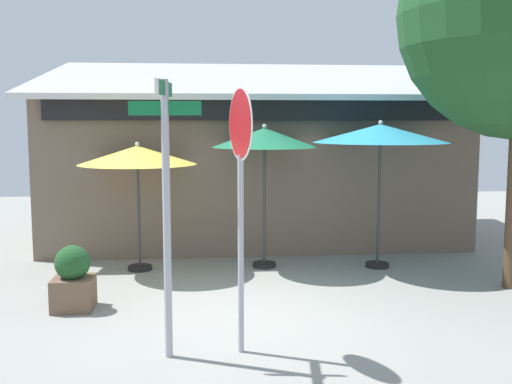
{
  "coord_description": "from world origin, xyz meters",
  "views": [
    {
      "loc": [
        -0.75,
        -8.39,
        2.74
      ],
      "look_at": [
        0.14,
        1.2,
        1.6
      ],
      "focal_mm": 42.14,
      "sensor_mm": 36.0,
      "label": 1
    }
  ],
  "objects_px": {
    "stop_sign": "(241,167)",
    "patio_umbrella_teal_right": "(380,135)",
    "street_sign_post": "(166,192)",
    "patio_umbrella_mustard_left": "(137,156)",
    "patio_umbrella_forest_green_center": "(264,139)",
    "sidewalk_planter": "(73,279)"
  },
  "relations": [
    {
      "from": "stop_sign",
      "to": "patio_umbrella_teal_right",
      "type": "bearing_deg",
      "value": 54.13
    },
    {
      "from": "stop_sign",
      "to": "patio_umbrella_forest_green_center",
      "type": "xyz_separation_m",
      "value": [
        0.72,
        4.16,
        0.19
      ]
    },
    {
      "from": "street_sign_post",
      "to": "sidewalk_planter",
      "type": "bearing_deg",
      "value": 127.45
    },
    {
      "from": "street_sign_post",
      "to": "patio_umbrella_forest_green_center",
      "type": "xyz_separation_m",
      "value": [
        1.57,
        4.23,
        0.47
      ]
    },
    {
      "from": "street_sign_post",
      "to": "stop_sign",
      "type": "bearing_deg",
      "value": 5.08
    },
    {
      "from": "stop_sign",
      "to": "patio_umbrella_teal_right",
      "type": "distance_m",
      "value": 4.87
    },
    {
      "from": "stop_sign",
      "to": "patio_umbrella_mustard_left",
      "type": "relative_size",
      "value": 1.32
    },
    {
      "from": "stop_sign",
      "to": "patio_umbrella_forest_green_center",
      "type": "bearing_deg",
      "value": 80.12
    },
    {
      "from": "patio_umbrella_mustard_left",
      "to": "sidewalk_planter",
      "type": "relative_size",
      "value": 2.49
    },
    {
      "from": "patio_umbrella_mustard_left",
      "to": "patio_umbrella_forest_green_center",
      "type": "bearing_deg",
      "value": 0.66
    },
    {
      "from": "patio_umbrella_teal_right",
      "to": "street_sign_post",
      "type": "bearing_deg",
      "value": -132.66
    },
    {
      "from": "patio_umbrella_teal_right",
      "to": "sidewalk_planter",
      "type": "distance_m",
      "value": 5.94
    },
    {
      "from": "patio_umbrella_mustard_left",
      "to": "patio_umbrella_teal_right",
      "type": "distance_m",
      "value": 4.46
    },
    {
      "from": "patio_umbrella_forest_green_center",
      "to": "sidewalk_planter",
      "type": "height_order",
      "value": "patio_umbrella_forest_green_center"
    },
    {
      "from": "street_sign_post",
      "to": "patio_umbrella_mustard_left",
      "type": "height_order",
      "value": "street_sign_post"
    },
    {
      "from": "patio_umbrella_forest_green_center",
      "to": "sidewalk_planter",
      "type": "distance_m",
      "value": 4.3
    },
    {
      "from": "patio_umbrella_forest_green_center",
      "to": "stop_sign",
      "type": "bearing_deg",
      "value": -99.88
    },
    {
      "from": "patio_umbrella_forest_green_center",
      "to": "street_sign_post",
      "type": "bearing_deg",
      "value": -110.41
    },
    {
      "from": "stop_sign",
      "to": "patio_umbrella_teal_right",
      "type": "xyz_separation_m",
      "value": [
        2.85,
        3.94,
        0.28
      ]
    },
    {
      "from": "stop_sign",
      "to": "patio_umbrella_mustard_left",
      "type": "height_order",
      "value": "stop_sign"
    },
    {
      "from": "street_sign_post",
      "to": "stop_sign",
      "type": "relative_size",
      "value": 1.02
    },
    {
      "from": "street_sign_post",
      "to": "stop_sign",
      "type": "xyz_separation_m",
      "value": [
        0.85,
        0.08,
        0.28
      ]
    }
  ]
}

